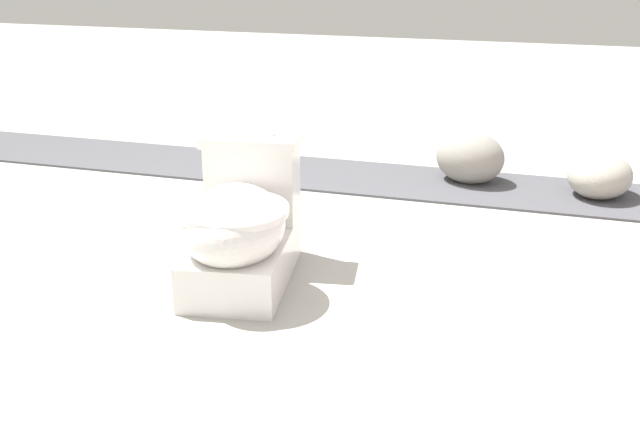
{
  "coord_description": "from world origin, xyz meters",
  "views": [
    {
      "loc": [
        2.35,
        1.27,
        1.22
      ],
      "look_at": [
        0.0,
        0.58,
        0.3
      ],
      "focal_mm": 42.0,
      "sensor_mm": 36.0,
      "label": 1
    }
  ],
  "objects": [
    {
      "name": "boulder_far",
      "position": [
        -1.37,
        1.6,
        0.11
      ],
      "size": [
        0.41,
        0.38,
        0.23
      ],
      "primitive_type": "ellipsoid",
      "rotation": [
        0.0,
        0.0,
        2.9
      ],
      "color": "#ADA899",
      "rests_on": "ground"
    },
    {
      "name": "ground_plane",
      "position": [
        0.0,
        0.0,
        0.0
      ],
      "size": [
        14.0,
        14.0,
        0.0
      ],
      "primitive_type": "plane",
      "color": "#A8A59E"
    },
    {
      "name": "gravel_strip",
      "position": [
        -1.33,
        0.5,
        0.01
      ],
      "size": [
        0.56,
        8.0,
        0.01
      ],
      "primitive_type": "cube",
      "color": "#4C4C51",
      "rests_on": "ground"
    },
    {
      "name": "boulder_near",
      "position": [
        -1.42,
        0.96,
        0.14
      ],
      "size": [
        0.36,
        0.41,
        0.27
      ],
      "primitive_type": "ellipsoid",
      "rotation": [
        0.0,
        0.0,
        1.33
      ],
      "color": "gray",
      "rests_on": "ground"
    },
    {
      "name": "toilet",
      "position": [
        0.01,
        0.28,
        0.22
      ],
      "size": [
        0.68,
        0.46,
        0.52
      ],
      "rotation": [
        0.0,
        0.0,
        0.15
      ],
      "color": "white",
      "rests_on": "ground"
    }
  ]
}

